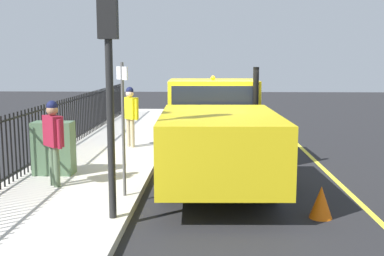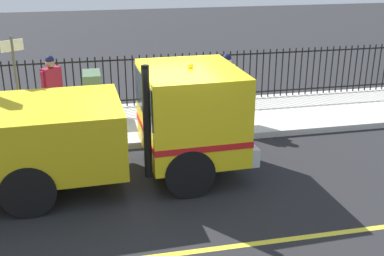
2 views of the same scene
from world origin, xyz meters
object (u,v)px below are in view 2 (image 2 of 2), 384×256
Objects in this scene: worker_standing at (226,81)px; street_sign at (16,81)px; pedestrian_distant at (52,82)px; utility_cabinet at (93,94)px; work_truck at (117,122)px.

street_sign is (-0.72, 4.93, 0.47)m from worker_standing.
street_sign is at bearing -40.58° from worker_standing.
utility_cabinet is at bearing 155.49° from pedestrian_distant.
pedestrian_distant reaches higher than utility_cabinet.
work_truck is at bearing -8.68° from worker_standing.
pedestrian_distant is 1.47× the size of utility_cabinet.
pedestrian_distant is at bearing -21.68° from street_sign.
utility_cabinet is (0.35, -0.99, -0.48)m from pedestrian_distant.
worker_standing is 0.71× the size of street_sign.
street_sign reaches higher than pedestrian_distant.
work_truck reaches higher than worker_standing.
pedestrian_distant is at bearing 109.31° from utility_cabinet.
worker_standing is (2.47, -2.93, 0.02)m from work_truck.
work_truck is 3.39× the size of worker_standing.
work_truck is 2.40× the size of street_sign.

